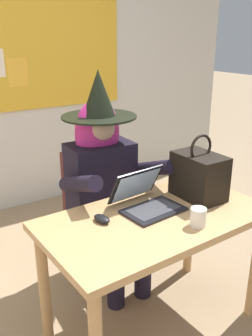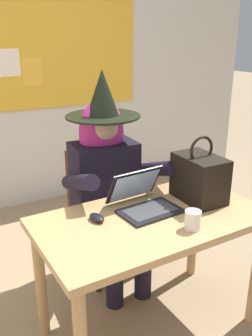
% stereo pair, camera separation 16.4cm
% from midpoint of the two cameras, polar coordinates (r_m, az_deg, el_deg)
% --- Properties ---
extents(desk_main, '(1.23, 0.71, 0.72)m').
position_cam_midpoint_polar(desk_main, '(2.00, 2.23, -10.06)').
color(desk_main, tan).
rests_on(desk_main, ground).
extents(chair_at_desk, '(0.46, 0.46, 0.88)m').
position_cam_midpoint_polar(chair_at_desk, '(2.59, -6.48, -5.80)').
color(chair_at_desk, '#4C1E19').
rests_on(chair_at_desk, ground).
extents(person_costumed, '(0.61, 0.71, 1.42)m').
position_cam_midpoint_polar(person_costumed, '(2.38, -5.32, -0.64)').
color(person_costumed, black).
rests_on(person_costumed, ground).
extents(laptop, '(0.35, 0.34, 0.20)m').
position_cam_midpoint_polar(laptop, '(2.01, 0.86, -5.02)').
color(laptop, black).
rests_on(laptop, desk_main).
extents(computer_mouse, '(0.08, 0.11, 0.03)m').
position_cam_midpoint_polar(computer_mouse, '(1.89, -6.28, -7.87)').
color(computer_mouse, black).
rests_on(computer_mouse, desk_main).
extents(handbag, '(0.20, 0.30, 0.38)m').
position_cam_midpoint_polar(handbag, '(2.13, 9.09, -1.17)').
color(handbag, black).
rests_on(handbag, desk_main).
extents(coffee_mug, '(0.08, 0.08, 0.09)m').
position_cam_midpoint_polar(coffee_mug, '(1.84, 8.62, -7.59)').
color(coffee_mug, silver).
rests_on(coffee_mug, desk_main).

